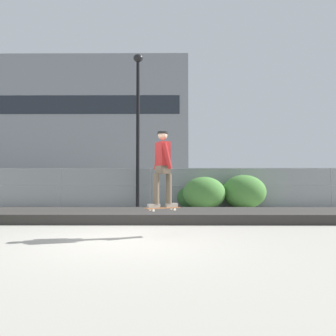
{
  "coord_description": "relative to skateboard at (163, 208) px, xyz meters",
  "views": [
    {
      "loc": [
        0.91,
        -6.31,
        1.25
      ],
      "look_at": [
        0.86,
        2.74,
        1.64
      ],
      "focal_mm": 32.12,
      "sensor_mm": 36.0,
      "label": 1
    }
  ],
  "objects": [
    {
      "name": "shrub_right",
      "position": [
        3.49,
        6.74,
        0.12
      ],
      "size": [
        1.96,
        1.6,
        1.51
      ],
      "color": "#477F38",
      "rests_on": "ground_plane"
    },
    {
      "name": "gravel_berm",
      "position": [
        -0.75,
        3.0,
        -0.49
      ],
      "size": [
        14.94,
        2.55,
        0.29
      ],
      "primitive_type": "cube",
      "color": "#33302D",
      "rests_on": "ground_plane"
    },
    {
      "name": "parked_car_mid",
      "position": [
        -0.12,
        10.73,
        0.2
      ],
      "size": [
        4.54,
        2.24,
        1.66
      ],
      "color": "black",
      "rests_on": "ground_plane"
    },
    {
      "name": "skateboard",
      "position": [
        0.0,
        0.0,
        0.0
      ],
      "size": [
        0.81,
        0.53,
        0.07
      ],
      "color": "#9E5B33"
    },
    {
      "name": "parked_car_near",
      "position": [
        -6.61,
        10.42,
        0.2
      ],
      "size": [
        4.42,
        2.0,
        1.66
      ],
      "color": "maroon",
      "rests_on": "ground_plane"
    },
    {
      "name": "chain_fence",
      "position": [
        -0.75,
        7.34,
        0.29
      ],
      "size": [
        25.51,
        0.06,
        1.85
      ],
      "color": "gray",
      "rests_on": "ground_plane"
    },
    {
      "name": "library_building",
      "position": [
        -11.82,
        40.49,
        8.53
      ],
      "size": [
        28.86,
        15.71,
        18.33
      ],
      "color": "slate",
      "rests_on": "ground_plane"
    },
    {
      "name": "shrub_center",
      "position": [
        1.66,
        6.35,
        0.08
      ],
      "size": [
        1.85,
        1.51,
        1.43
      ],
      "color": "#477F38",
      "rests_on": "ground_plane"
    },
    {
      "name": "skater",
      "position": [
        0.0,
        0.0,
        1.0
      ],
      "size": [
        0.69,
        0.62,
        1.74
      ],
      "color": "gray",
      "rests_on": "skateboard"
    },
    {
      "name": "ground_plane",
      "position": [
        -0.75,
        -0.46,
        -0.64
      ],
      "size": [
        120.0,
        120.0,
        0.0
      ],
      "primitive_type": "plane",
      "color": "#9E998E"
    },
    {
      "name": "street_lamp",
      "position": [
        -1.29,
        6.79,
        3.74
      ],
      "size": [
        0.44,
        0.44,
        7.07
      ],
      "color": "black",
      "rests_on": "ground_plane"
    },
    {
      "name": "shrub_left",
      "position": [
        1.13,
        6.92,
        -0.14
      ],
      "size": [
        1.3,
        1.06,
        1.0
      ],
      "color": "#2D5B28",
      "rests_on": "ground_plane"
    }
  ]
}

